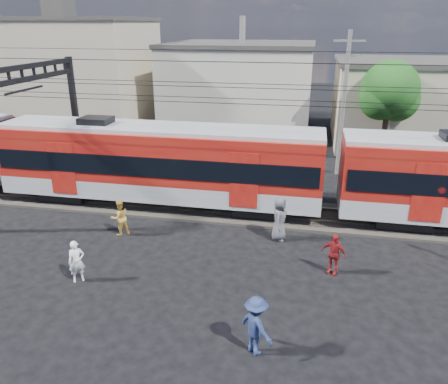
{
  "coord_description": "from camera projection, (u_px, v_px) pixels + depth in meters",
  "views": [
    {
      "loc": [
        4.12,
        -11.81,
        8.83
      ],
      "look_at": [
        0.78,
        5.0,
        2.18
      ],
      "focal_mm": 35.0,
      "sensor_mm": 36.0,
      "label": 1
    }
  ],
  "objects": [
    {
      "name": "rail_near",
      "position": [
        217.0,
        213.0,
        21.31
      ],
      "size": [
        70.0,
        0.12,
        0.12
      ],
      "primitive_type": "cube",
      "color": "#59544C",
      "rests_on": "track_bed"
    },
    {
      "name": "pedestrian_e",
      "position": [
        279.0,
        219.0,
        18.73
      ],
      "size": [
        0.75,
        1.03,
        1.96
      ],
      "primitive_type": "imported",
      "rotation": [
        0.0,
        0.0,
        1.44
      ],
      "color": "#505055",
      "rests_on": "ground"
    },
    {
      "name": "catenary",
      "position": [
        51.0,
        102.0,
        21.77
      ],
      "size": [
        70.0,
        9.3,
        7.52
      ],
      "color": "black",
      "rests_on": "ground"
    },
    {
      "name": "rail_far",
      "position": [
        223.0,
        201.0,
        22.68
      ],
      "size": [
        70.0,
        0.12,
        0.12
      ],
      "primitive_type": "cube",
      "color": "#59544C",
      "rests_on": "track_bed"
    },
    {
      "name": "pedestrian_b",
      "position": [
        120.0,
        217.0,
        19.23
      ],
      "size": [
        1.01,
        1.01,
        1.65
      ],
      "primitive_type": "imported",
      "rotation": [
        0.0,
        0.0,
        3.91
      ],
      "color": "gold",
      "rests_on": "ground"
    },
    {
      "name": "building_midwest",
      "position": [
        242.0,
        86.0,
        38.47
      ],
      "size": [
        12.24,
        12.24,
        7.3
      ],
      "color": "beige",
      "rests_on": "ground"
    },
    {
      "name": "pedestrian_a",
      "position": [
        77.0,
        261.0,
        15.75
      ],
      "size": [
        0.69,
        0.64,
        1.59
      ],
      "primitive_type": "imported",
      "rotation": [
        0.0,
        0.0,
        0.61
      ],
      "color": "white",
      "rests_on": "ground"
    },
    {
      "name": "track_bed",
      "position": [
        220.0,
        209.0,
        22.04
      ],
      "size": [
        70.0,
        3.4,
        0.12
      ],
      "primitive_type": "cube",
      "color": "#2D2823",
      "rests_on": "ground"
    },
    {
      "name": "building_mideast",
      "position": [
        444.0,
        103.0,
        33.0
      ],
      "size": [
        16.32,
        10.2,
        6.3
      ],
      "color": "#B6A78B",
      "rests_on": "ground"
    },
    {
      "name": "utility_pole_mid",
      "position": [
        344.0,
        101.0,
        25.73
      ],
      "size": [
        1.8,
        0.24,
        8.5
      ],
      "color": "slate",
      "rests_on": "ground"
    },
    {
      "name": "commuter_train",
      "position": [
        164.0,
        161.0,
        21.71
      ],
      "size": [
        50.3,
        3.08,
        4.17
      ],
      "color": "black",
      "rests_on": "ground"
    },
    {
      "name": "pedestrian_c",
      "position": [
        256.0,
        326.0,
        12.23
      ],
      "size": [
        1.34,
        1.27,
        1.82
      ],
      "primitive_type": "imported",
      "rotation": [
        0.0,
        0.0,
        2.44
      ],
      "color": "navy",
      "rests_on": "ground"
    },
    {
      "name": "building_west",
      "position": [
        67.0,
        74.0,
        38.09
      ],
      "size": [
        14.28,
        10.2,
        9.3
      ],
      "color": "#B6A78B",
      "rests_on": "ground"
    },
    {
      "name": "pedestrian_d",
      "position": [
        334.0,
        254.0,
        16.22
      ],
      "size": [
        1.04,
        0.76,
        1.64
      ],
      "primitive_type": "imported",
      "rotation": [
        0.0,
        0.0,
        -0.42
      ],
      "color": "maroon",
      "rests_on": "ground"
    },
    {
      "name": "tree_near",
      "position": [
        392.0,
        93.0,
        27.93
      ],
      "size": [
        3.82,
        3.64,
        6.72
      ],
      "color": "#382619",
      "rests_on": "ground"
    },
    {
      "name": "ground",
      "position": [
        173.0,
        303.0,
        14.74
      ],
      "size": [
        120.0,
        120.0,
        0.0
      ],
      "primitive_type": "plane",
      "color": "black",
      "rests_on": "ground"
    }
  ]
}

